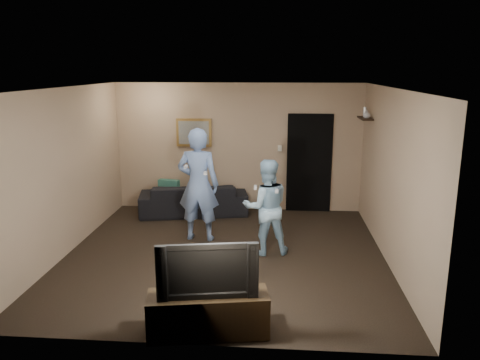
# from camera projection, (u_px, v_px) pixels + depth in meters

# --- Properties ---
(ground) EXTENTS (5.00, 5.00, 0.00)m
(ground) POSITION_uv_depth(u_px,v_px,m) (225.00, 254.00, 7.43)
(ground) COLOR black
(ground) RESTS_ON ground
(ceiling) EXTENTS (5.00, 5.00, 0.04)m
(ceiling) POSITION_uv_depth(u_px,v_px,m) (223.00, 88.00, 6.82)
(ceiling) COLOR silver
(ceiling) RESTS_ON wall_back
(wall_back) EXTENTS (5.00, 0.04, 2.60)m
(wall_back) POSITION_uv_depth(u_px,v_px,m) (238.00, 147.00, 9.54)
(wall_back) COLOR tan
(wall_back) RESTS_ON ground
(wall_front) EXTENTS (5.00, 0.04, 2.60)m
(wall_front) POSITION_uv_depth(u_px,v_px,m) (196.00, 230.00, 4.70)
(wall_front) COLOR tan
(wall_front) RESTS_ON ground
(wall_left) EXTENTS (0.04, 5.00, 2.60)m
(wall_left) POSITION_uv_depth(u_px,v_px,m) (66.00, 172.00, 7.32)
(wall_left) COLOR tan
(wall_left) RESTS_ON ground
(wall_right) EXTENTS (0.04, 5.00, 2.60)m
(wall_right) POSITION_uv_depth(u_px,v_px,m) (392.00, 178.00, 6.92)
(wall_right) COLOR tan
(wall_right) RESTS_ON ground
(sofa) EXTENTS (2.26, 1.22, 0.62)m
(sofa) POSITION_uv_depth(u_px,v_px,m) (194.00, 199.00, 9.45)
(sofa) COLOR black
(sofa) RESTS_ON ground
(throw_pillow) EXTENTS (0.44, 0.22, 0.42)m
(throw_pillow) POSITION_uv_depth(u_px,v_px,m) (169.00, 190.00, 9.45)
(throw_pillow) COLOR #1A5048
(throw_pillow) RESTS_ON sofa
(painting_frame) EXTENTS (0.72, 0.05, 0.57)m
(painting_frame) POSITION_uv_depth(u_px,v_px,m) (194.00, 133.00, 9.52)
(painting_frame) COLOR olive
(painting_frame) RESTS_ON wall_back
(painting_canvas) EXTENTS (0.62, 0.01, 0.47)m
(painting_canvas) POSITION_uv_depth(u_px,v_px,m) (194.00, 133.00, 9.49)
(painting_canvas) COLOR slate
(painting_canvas) RESTS_ON painting_frame
(doorway) EXTENTS (0.90, 0.06, 2.00)m
(doorway) POSITION_uv_depth(u_px,v_px,m) (309.00, 163.00, 9.47)
(doorway) COLOR black
(doorway) RESTS_ON ground
(light_switch) EXTENTS (0.08, 0.02, 0.12)m
(light_switch) POSITION_uv_depth(u_px,v_px,m) (280.00, 148.00, 9.45)
(light_switch) COLOR silver
(light_switch) RESTS_ON wall_back
(wall_shelf) EXTENTS (0.20, 0.60, 0.03)m
(wall_shelf) POSITION_uv_depth(u_px,v_px,m) (365.00, 118.00, 8.51)
(wall_shelf) COLOR black
(wall_shelf) RESTS_ON wall_right
(shelf_vase) EXTENTS (0.15, 0.15, 0.14)m
(shelf_vase) POSITION_uv_depth(u_px,v_px,m) (367.00, 114.00, 8.37)
(shelf_vase) COLOR silver
(shelf_vase) RESTS_ON wall_shelf
(shelf_figurine) EXTENTS (0.06, 0.06, 0.18)m
(shelf_figurine) POSITION_uv_depth(u_px,v_px,m) (365.00, 112.00, 8.58)
(shelf_figurine) COLOR #B8B8BD
(shelf_figurine) RESTS_ON wall_shelf
(tv_console) EXTENTS (1.38, 0.65, 0.47)m
(tv_console) POSITION_uv_depth(u_px,v_px,m) (208.00, 314.00, 5.15)
(tv_console) COLOR black
(tv_console) RESTS_ON ground
(television) EXTENTS (1.09, 0.33, 0.62)m
(television) POSITION_uv_depth(u_px,v_px,m) (207.00, 268.00, 5.03)
(television) COLOR black
(television) RESTS_ON tv_console
(wii_player_left) EXTENTS (0.73, 0.54, 1.93)m
(wii_player_left) POSITION_uv_depth(u_px,v_px,m) (198.00, 185.00, 7.88)
(wii_player_left) COLOR #728FC5
(wii_player_left) RESTS_ON ground
(wii_player_right) EXTENTS (0.84, 0.71, 1.52)m
(wii_player_right) POSITION_uv_depth(u_px,v_px,m) (266.00, 207.00, 7.33)
(wii_player_right) COLOR #98C2DD
(wii_player_right) RESTS_ON ground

